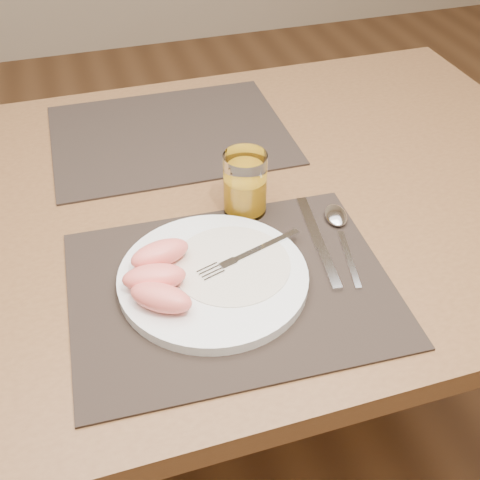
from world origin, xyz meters
name	(u,v)px	position (x,y,z in m)	size (l,w,h in m)	color
ground	(214,440)	(0.00, 0.00, 0.00)	(5.00, 5.00, 0.00)	brown
table	(204,236)	(0.00, 0.00, 0.67)	(1.40, 0.90, 0.75)	brown
placemat_near	(231,287)	(-0.02, -0.22, 0.75)	(0.45, 0.35, 0.00)	black
placemat_far	(170,134)	(-0.01, 0.22, 0.75)	(0.45, 0.35, 0.00)	black
plate	(213,278)	(-0.04, -0.20, 0.76)	(0.27, 0.27, 0.02)	white
plate_dressing	(231,264)	(-0.01, -0.19, 0.77)	(0.17, 0.17, 0.00)	white
fork	(242,257)	(0.01, -0.19, 0.77)	(0.17, 0.07, 0.00)	silver
knife	(321,248)	(0.14, -0.18, 0.76)	(0.05, 0.22, 0.01)	silver
spoon	(338,221)	(0.19, -0.14, 0.76)	(0.06, 0.19, 0.01)	silver
juice_glass	(245,186)	(0.06, -0.06, 0.80)	(0.07, 0.07, 0.11)	white
grapefruit_wedges	(158,276)	(-0.11, -0.20, 0.79)	(0.11, 0.16, 0.03)	#FE7967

